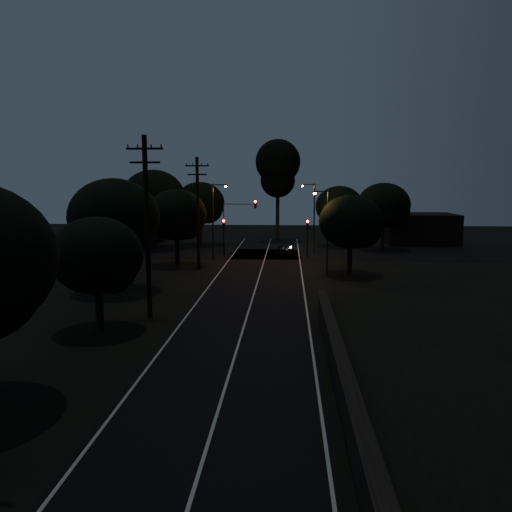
{
  "coord_description": "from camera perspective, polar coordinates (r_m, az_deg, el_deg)",
  "views": [
    {
      "loc": [
        2.49,
        -14.46,
        8.33
      ],
      "look_at": [
        0.0,
        24.0,
        2.5
      ],
      "focal_mm": 35.0,
      "sensor_mm": 36.0,
      "label": 1
    }
  ],
  "objects": [
    {
      "name": "tree_left_b",
      "position": [
        28.61,
        -17.47,
        -0.19
      ],
      "size": [
        5.04,
        5.04,
        6.41
      ],
      "color": "black",
      "rests_on": "ground"
    },
    {
      "name": "tree_left_d",
      "position": [
        49.65,
        -8.87,
        4.51
      ],
      "size": [
        5.94,
        5.94,
        7.53
      ],
      "color": "black",
      "rests_on": "ground"
    },
    {
      "name": "streetlight_c",
      "position": [
        44.76,
        7.98,
        3.42
      ],
      "size": [
        1.46,
        0.26,
        7.5
      ],
      "color": "black",
      "rests_on": "ground"
    },
    {
      "name": "signal_left",
      "position": [
        55.18,
        -3.7,
        2.87
      ],
      "size": [
        0.28,
        0.35,
        4.1
      ],
      "color": "black",
      "rests_on": "ground"
    },
    {
      "name": "car",
      "position": [
        56.81,
        3.15,
        0.79
      ],
      "size": [
        1.98,
        3.84,
        1.25
      ],
      "primitive_type": "imported",
      "rotation": [
        0.0,
        0.0,
        3.0
      ],
      "color": "black",
      "rests_on": "ground"
    },
    {
      "name": "tree_right_a",
      "position": [
        44.86,
        11.03,
        3.71
      ],
      "size": [
        5.61,
        5.61,
        7.13
      ],
      "color": "black",
      "rests_on": "ground"
    },
    {
      "name": "streetlight_a",
      "position": [
        53.16,
        -4.75,
        4.59
      ],
      "size": [
        1.66,
        0.26,
        8.0
      ],
      "color": "black",
      "rests_on": "ground"
    },
    {
      "name": "tree_far_nw",
      "position": [
        65.38,
        -6.25,
        5.9
      ],
      "size": [
        6.47,
        6.47,
        8.19
      ],
      "color": "black",
      "rests_on": "ground"
    },
    {
      "name": "retaining_wall",
      "position": [
        19.79,
        19.42,
        -14.85
      ],
      "size": [
        6.93,
        26.0,
        1.6
      ],
      "color": "black",
      "rests_on": "ground"
    },
    {
      "name": "tall_pine",
      "position": [
        69.5,
        2.52,
        10.03
      ],
      "size": [
        6.15,
        6.15,
        13.97
      ],
      "color": "black",
      "rests_on": "ground"
    },
    {
      "name": "tree_far_w",
      "position": [
        62.48,
        -11.42,
        6.56
      ],
      "size": [
        7.59,
        7.59,
        9.67
      ],
      "color": "black",
      "rests_on": "ground"
    },
    {
      "name": "building_right",
      "position": [
        69.98,
        18.21,
        2.98
      ],
      "size": [
        9.0,
        7.0,
        4.0
      ],
      "primitive_type": "cube",
      "color": "black",
      "rests_on": "ground"
    },
    {
      "name": "building_left",
      "position": [
        70.43,
        -14.96,
        3.32
      ],
      "size": [
        10.0,
        8.0,
        4.4
      ],
      "primitive_type": "cube",
      "color": "black",
      "rests_on": "ground"
    },
    {
      "name": "ground",
      "position": [
        16.87,
        -5.66,
        -21.03
      ],
      "size": [
        160.0,
        160.0,
        0.0
      ],
      "primitive_type": "plane",
      "color": "black"
    },
    {
      "name": "tree_far_ne",
      "position": [
        64.77,
        9.71,
        5.51
      ],
      "size": [
        6.08,
        6.08,
        7.69
      ],
      "color": "black",
      "rests_on": "ground"
    },
    {
      "name": "tree_left_c",
      "position": [
        38.6,
        -15.64,
        4.1
      ],
      "size": [
        6.75,
        6.75,
        8.53
      ],
      "color": "black",
      "rests_on": "ground"
    },
    {
      "name": "tree_far_e",
      "position": [
        62.52,
        14.59,
        5.5
      ],
      "size": [
        6.39,
        6.39,
        8.1
      ],
      "color": "black",
      "rests_on": "ground"
    },
    {
      "name": "utility_pole_mid",
      "position": [
        30.77,
        -12.35,
        3.57
      ],
      "size": [
        2.2,
        0.3,
        11.0
      ],
      "color": "black",
      "rests_on": "ground"
    },
    {
      "name": "streetlight_b",
      "position": [
        58.64,
        6.48,
        4.94
      ],
      "size": [
        1.66,
        0.26,
        8.0
      ],
      "color": "black",
      "rests_on": "ground"
    },
    {
      "name": "road_surface",
      "position": [
        46.4,
        0.57,
        -1.73
      ],
      "size": [
        60.0,
        70.0,
        0.03
      ],
      "color": "black",
      "rests_on": "ground"
    },
    {
      "name": "signal_right",
      "position": [
        54.76,
        5.9,
        2.8
      ],
      "size": [
        0.28,
        0.35,
        4.1
      ],
      "color": "black",
      "rests_on": "ground"
    },
    {
      "name": "signal_mast",
      "position": [
        54.86,
        -1.96,
        4.43
      ],
      "size": [
        3.7,
        0.35,
        6.25
      ],
      "color": "black",
      "rests_on": "ground"
    },
    {
      "name": "utility_pole_far",
      "position": [
        47.31,
        -6.67,
        5.1
      ],
      "size": [
        2.2,
        0.3,
        10.5
      ],
      "color": "black",
      "rests_on": "ground"
    }
  ]
}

